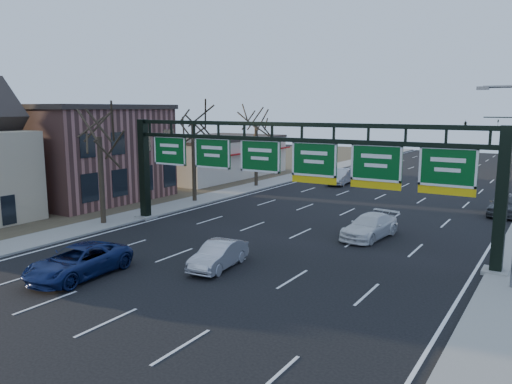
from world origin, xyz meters
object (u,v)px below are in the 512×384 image
Objects in this scene: car_white_wagon at (370,226)px; car_silver_sedan at (219,255)px; car_blue_suv at (78,262)px; sign_gantry at (289,165)px.

car_silver_sedan is at bearing -107.11° from car_white_wagon.
car_blue_suv reaches higher than car_white_wagon.
car_silver_sedan is (-0.47, -6.47, -3.95)m from sign_gantry.
car_blue_suv is 1.32× the size of car_silver_sedan.
car_blue_suv is at bearing -143.28° from car_silver_sedan.
car_silver_sedan is 10.78m from car_white_wagon.
sign_gantry is 7.60m from car_silver_sedan.
sign_gantry is 4.91× the size of car_white_wagon.
car_white_wagon is at bearing 53.03° from car_blue_suv.
car_blue_suv is 6.75m from car_silver_sedan.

